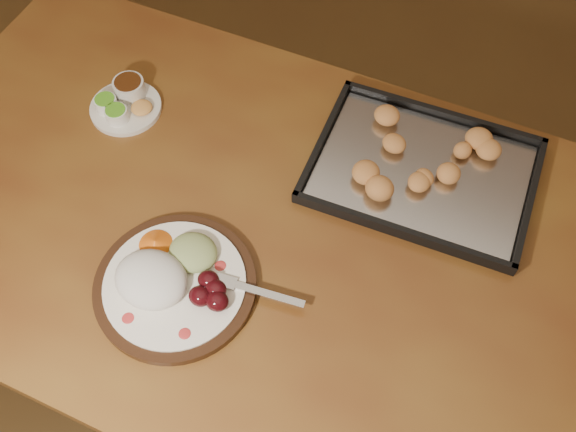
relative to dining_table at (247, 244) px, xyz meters
The scene contains 5 objects.
ground 0.70m from the dining_table, 118.12° to the left, with size 4.00×4.00×0.00m, color brown.
dining_table is the anchor object (origin of this frame).
dinner_plate 0.22m from the dining_table, 104.25° to the right, with size 0.37×0.29×0.07m.
condiment_saucer 0.40m from the dining_table, 160.60° to the left, with size 0.15×0.15×0.05m.
baking_tray 0.39m from the dining_table, 44.36° to the left, with size 0.47×0.36×0.05m.
Camera 1 is at (0.49, -0.75, 1.80)m, focal length 40.00 mm.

